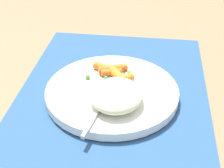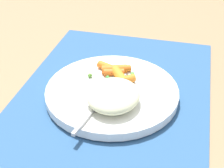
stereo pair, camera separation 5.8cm
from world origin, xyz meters
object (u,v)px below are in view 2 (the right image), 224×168
Objects in this scene: carrot_portion at (116,72)px; fork at (106,95)px; rice_mound at (113,95)px; plate at (112,92)px.

carrot_portion is 0.46× the size of fork.
rice_mound is 1.17× the size of carrot_portion.
plate is 0.03m from fork.
rice_mound is (-0.04, -0.01, 0.02)m from plate.
carrot_portion reaches higher than plate.
fork is (-0.03, 0.00, 0.01)m from plate.
fork is (-0.07, 0.00, -0.00)m from carrot_portion.
carrot_portion is at bearing -2.33° from fork.
plate is at bearing -177.27° from carrot_portion.
rice_mound is at bearing -163.04° from plate.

